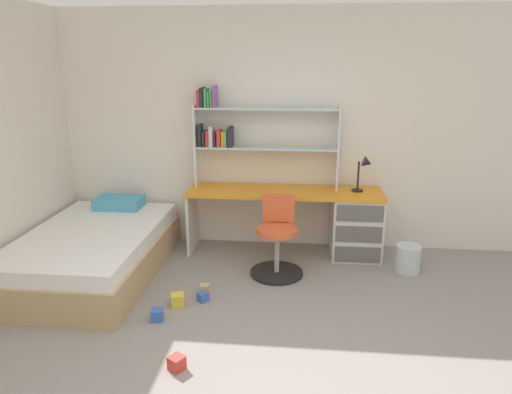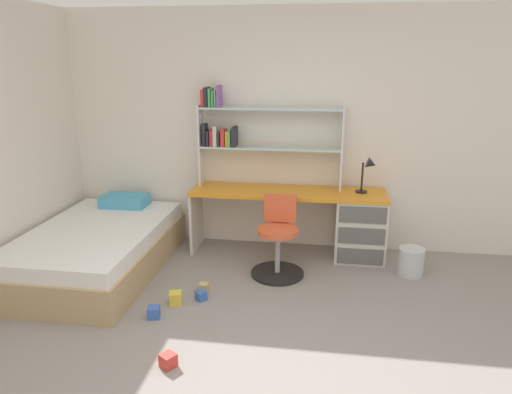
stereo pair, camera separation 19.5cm
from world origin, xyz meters
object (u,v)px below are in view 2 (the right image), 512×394
object	(u,v)px
desk	(339,221)
toy_block_blue_0	(154,312)
desk_lamp	(369,170)
bed_platform	(97,249)
toy_block_red_1	(168,360)
toy_block_blue_5	(201,296)
waste_bin	(411,262)
swivel_chair	(278,245)
toy_block_yellow_2	(176,298)
bookshelf_hutch	(248,130)
toy_block_natural_3	(204,288)

from	to	relation	value
desk	toy_block_blue_0	xyz separation A→B (m)	(-1.51, -1.51, -0.35)
desk_lamp	bed_platform	bearing A→B (deg)	-164.87
toy_block_red_1	desk_lamp	bearing A→B (deg)	55.40
toy_block_blue_5	desk_lamp	bearing A→B (deg)	38.38
waste_bin	toy_block_blue_5	bearing A→B (deg)	-157.17
desk	desk_lamp	xyz separation A→B (m)	(0.27, 0.01, 0.56)
desk_lamp	swivel_chair	distance (m)	1.21
toy_block_red_1	toy_block_yellow_2	distance (m)	0.88
toy_block_blue_0	toy_block_yellow_2	size ratio (longest dim) A/B	0.91
desk_lamp	bookshelf_hutch	bearing A→B (deg)	173.98
swivel_chair	desk_lamp	bearing A→B (deg)	31.75
desk	toy_block_natural_3	world-z (taller)	desk
bookshelf_hutch	toy_block_natural_3	bearing A→B (deg)	-101.28
bookshelf_hutch	toy_block_blue_5	xyz separation A→B (m)	(-0.21, -1.31, -1.28)
waste_bin	toy_block_blue_0	distance (m)	2.50
toy_block_blue_0	toy_block_red_1	xyz separation A→B (m)	(0.33, -0.60, -0.00)
toy_block_blue_5	toy_block_natural_3	bearing A→B (deg)	96.20
toy_block_yellow_2	desk	bearing A→B (deg)	41.81
bed_platform	toy_block_natural_3	distance (m)	1.22
toy_block_blue_0	toy_block_natural_3	distance (m)	0.57
bed_platform	toy_block_blue_5	size ratio (longest dim) A/B	23.95
toy_block_blue_0	desk_lamp	bearing A→B (deg)	40.33
bookshelf_hutch	toy_block_blue_5	distance (m)	1.84
bed_platform	toy_block_yellow_2	distance (m)	1.14
bookshelf_hutch	toy_block_yellow_2	world-z (taller)	bookshelf_hutch
waste_bin	toy_block_yellow_2	bearing A→B (deg)	-156.89
desk_lamp	toy_block_yellow_2	xyz separation A→B (m)	(-1.68, -1.27, -0.91)
bookshelf_hutch	toy_block_natural_3	size ratio (longest dim) A/B	18.45
swivel_chair	waste_bin	bearing A→B (deg)	7.37
toy_block_blue_0	toy_block_red_1	distance (m)	0.68
desk	bookshelf_hutch	bearing A→B (deg)	171.71
toy_block_yellow_2	toy_block_natural_3	bearing A→B (deg)	53.22
toy_block_red_1	toy_block_natural_3	xyz separation A→B (m)	(-0.04, 1.09, -0.01)
toy_block_red_1	waste_bin	bearing A→B (deg)	42.80
desk	toy_block_yellow_2	bearing A→B (deg)	-138.19
toy_block_natural_3	toy_block_blue_5	distance (m)	0.15
toy_block_blue_5	toy_block_red_1	bearing A→B (deg)	-88.83
desk	desk_lamp	distance (m)	0.62
toy_block_red_1	toy_block_blue_5	bearing A→B (deg)	91.17
waste_bin	toy_block_yellow_2	distance (m)	2.29
toy_block_yellow_2	toy_block_blue_5	world-z (taller)	toy_block_yellow_2
desk_lamp	desk	bearing A→B (deg)	-177.73
swivel_chair	toy_block_natural_3	size ratio (longest dim) A/B	9.32
bookshelf_hutch	toy_block_yellow_2	size ratio (longest dim) A/B	14.39
bookshelf_hutch	swivel_chair	bearing A→B (deg)	-59.24
toy_block_blue_0	desk	bearing A→B (deg)	44.87
desk	waste_bin	bearing A→B (deg)	-27.04
desk_lamp	swivel_chair	xyz separation A→B (m)	(-0.87, -0.54, -0.66)
bed_platform	toy_block_blue_5	xyz separation A→B (m)	(1.18, -0.45, -0.19)
desk	swivel_chair	bearing A→B (deg)	-138.45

